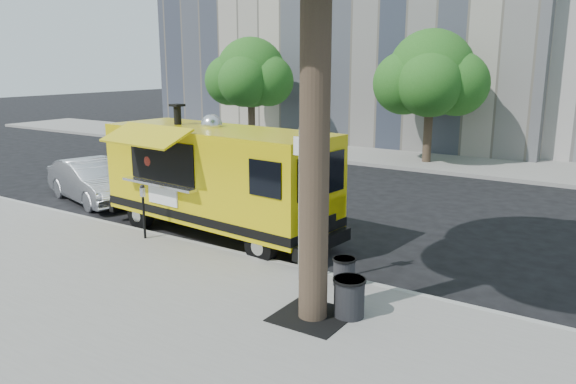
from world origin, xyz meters
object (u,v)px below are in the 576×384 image
at_px(trash_bin_left, 344,271).
at_px(sedan, 92,181).
at_px(far_tree_b, 431,74).
at_px(parking_meter, 143,205).
at_px(far_tree_a, 251,73).
at_px(food_truck, 217,177).
at_px(trash_bin_right, 349,296).
at_px(sign_post, 300,196).

bearing_deg(trash_bin_left, sedan, 168.60).
xyz_separation_m(far_tree_b, parking_meter, (-2.00, -14.05, -2.85)).
distance_m(parking_meter, sedan, 5.02).
distance_m(far_tree_a, food_truck, 14.71).
height_order(sedan, trash_bin_right, sedan).
height_order(far_tree_b, sedan, far_tree_b).
bearing_deg(food_truck, sedan, 179.44).
bearing_deg(trash_bin_right, parking_meter, 169.77).
bearing_deg(sedan, parking_meter, -99.36).
xyz_separation_m(far_tree_b, trash_bin_right, (4.10, -15.15, -3.33)).
xyz_separation_m(parking_meter, sedan, (-4.56, 2.06, -0.31)).
bearing_deg(food_truck, trash_bin_right, -22.39).
xyz_separation_m(far_tree_b, sign_post, (2.55, -14.25, -1.98)).
bearing_deg(parking_meter, trash_bin_right, -10.23).
distance_m(food_truck, trash_bin_right, 5.81).
bearing_deg(trash_bin_left, far_tree_b, 103.66).
distance_m(far_tree_b, parking_meter, 14.48).
xyz_separation_m(food_truck, sedan, (-5.58, 0.54, -0.85)).
distance_m(far_tree_a, trash_bin_left, 18.71).
xyz_separation_m(sign_post, trash_bin_right, (1.55, -0.90, -1.34)).
height_order(food_truck, trash_bin_left, food_truck).
relative_size(sign_post, parking_meter, 2.25).
xyz_separation_m(sign_post, parking_meter, (-4.55, 0.20, -0.87)).
xyz_separation_m(sign_post, sedan, (-9.11, 2.26, -1.18)).
bearing_deg(sedan, trash_bin_left, -86.46).
xyz_separation_m(parking_meter, food_truck, (1.02, 1.52, 0.54)).
bearing_deg(far_tree_b, trash_bin_left, -76.34).
bearing_deg(food_truck, far_tree_b, 90.45).
height_order(far_tree_b, trash_bin_left, far_tree_b).
bearing_deg(far_tree_b, sign_post, -79.85).
bearing_deg(sedan, far_tree_a, 26.81).
bearing_deg(far_tree_a, far_tree_b, 2.54).
distance_m(far_tree_a, parking_meter, 15.59).
relative_size(food_truck, sedan, 1.66).
bearing_deg(trash_bin_left, sign_post, -163.64).
relative_size(far_tree_b, food_truck, 0.82).
relative_size(far_tree_a, sedan, 1.32).
relative_size(parking_meter, trash_bin_left, 2.46).
distance_m(sedan, trash_bin_right, 11.12).
distance_m(parking_meter, trash_bin_left, 5.43).
bearing_deg(sign_post, trash_bin_right, -30.16).
relative_size(parking_meter, trash_bin_right, 1.99).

